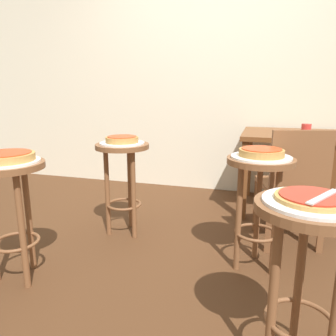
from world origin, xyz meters
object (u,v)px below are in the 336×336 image
(pizza_middle, at_px, (6,157))
(serving_plate_leftside, at_px, (261,157))
(serving_plate_foreground, at_px, (312,202))
(stool_rear, at_px, (123,168))
(stool_leftside, at_px, (259,187))
(pizza_leftside, at_px, (261,152))
(cup_near_edge, at_px, (306,129))
(pizza_foreground, at_px, (313,198))
(pizza_server_knife, at_px, (323,197))
(wooden_chair, at_px, (293,183))
(pizza_rear, at_px, (122,139))
(stool_foreground, at_px, (307,251))
(serving_plate_rear, at_px, (122,143))
(dining_table, at_px, (295,145))
(condiment_shaker, at_px, (308,130))
(serving_plate_middle, at_px, (7,162))
(stool_middle, at_px, (10,194))

(pizza_middle, xyz_separation_m, serving_plate_leftside, (1.34, 0.54, -0.03))
(serving_plate_foreground, relative_size, stool_rear, 0.49)
(stool_leftside, bearing_deg, stool_rear, 166.65)
(pizza_leftside, relative_size, cup_near_edge, 2.83)
(pizza_foreground, bearing_deg, pizza_server_knife, -33.69)
(serving_plate_leftside, relative_size, wooden_chair, 0.42)
(serving_plate_leftside, distance_m, pizza_server_knife, 0.83)
(wooden_chair, bearing_deg, cup_near_edge, 79.29)
(pizza_foreground, height_order, pizza_leftside, pizza_leftside)
(pizza_foreground, xyz_separation_m, pizza_rear, (-1.19, 1.02, 0.01))
(stool_foreground, bearing_deg, serving_plate_rear, 139.56)
(serving_plate_foreground, relative_size, pizza_rear, 1.43)
(serving_plate_rear, height_order, cup_near_edge, cup_near_edge)
(stool_rear, xyz_separation_m, cup_near_edge, (1.35, 0.80, 0.25))
(serving_plate_rear, bearing_deg, dining_table, 35.42)
(serving_plate_rear, relative_size, pizza_server_knife, 1.50)
(stool_rear, relative_size, pizza_server_knife, 3.22)
(condiment_shaker, xyz_separation_m, wooden_chair, (-0.14, -0.71, -0.30))
(pizza_leftside, xyz_separation_m, cup_near_edge, (0.34, 1.04, 0.03))
(stool_rear, height_order, dining_table, dining_table)
(dining_table, bearing_deg, serving_plate_middle, -133.82)
(stool_leftside, bearing_deg, pizza_middle, -158.13)
(pizza_middle, xyz_separation_m, wooden_chair, (1.56, 0.93, -0.28))
(stool_rear, bearing_deg, dining_table, 35.42)
(dining_table, relative_size, wooden_chair, 1.08)
(stool_middle, distance_m, stool_leftside, 1.45)
(pizza_foreground, height_order, serving_plate_leftside, pizza_foreground)
(serving_plate_foreground, xyz_separation_m, stool_middle, (-1.53, 0.24, -0.19))
(serving_plate_rear, xyz_separation_m, cup_near_edge, (1.35, 0.80, 0.06))
(stool_foreground, bearing_deg, wooden_chair, 88.47)
(pizza_foreground, bearing_deg, wooden_chair, 88.47)
(stool_foreground, bearing_deg, serving_plate_foreground, 0.00)
(serving_plate_rear, bearing_deg, cup_near_edge, 30.84)
(stool_middle, xyz_separation_m, dining_table, (1.62, 1.68, 0.09))
(stool_foreground, distance_m, pizza_middle, 1.57)
(serving_plate_rear, bearing_deg, pizza_server_knife, -40.29)
(pizza_leftside, xyz_separation_m, serving_plate_rear, (-1.00, 0.24, -0.03))
(pizza_foreground, height_order, stool_middle, pizza_foreground)
(stool_middle, bearing_deg, condiment_shaker, 43.74)
(wooden_chair, bearing_deg, stool_rear, -172.94)
(serving_plate_middle, distance_m, pizza_server_knife, 1.58)
(serving_plate_leftside, bearing_deg, stool_middle, -158.13)
(serving_plate_middle, relative_size, stool_leftside, 0.50)
(serving_plate_leftside, bearing_deg, pizza_server_knife, -74.59)
(stool_foreground, distance_m, stool_middle, 1.55)
(stool_rear, xyz_separation_m, condiment_shaker, (1.37, 0.86, 0.23))
(stool_foreground, distance_m, wooden_chair, 1.17)
(stool_leftside, relative_size, serving_plate_leftside, 2.01)
(stool_leftside, relative_size, pizza_rear, 2.93)
(serving_plate_rear, bearing_deg, stool_rear, -26.57)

